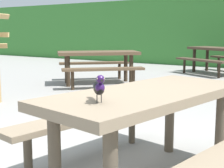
{
  "coord_description": "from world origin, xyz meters",
  "views": [
    {
      "loc": [
        1.5,
        -2.2,
        1.19
      ],
      "look_at": [
        0.29,
        -0.36,
        0.84
      ],
      "focal_mm": 53.83,
      "sensor_mm": 36.0,
      "label": 1
    }
  ],
  "objects_px": {
    "picnic_table_foreground": "(148,114)",
    "picnic_table_mid_left": "(98,60)",
    "bird_grackle": "(99,87)",
    "picnic_table_far_centre": "(219,54)"
  },
  "relations": [
    {
      "from": "bird_grackle",
      "to": "picnic_table_mid_left",
      "type": "relative_size",
      "value": 0.09
    },
    {
      "from": "picnic_table_foreground",
      "to": "bird_grackle",
      "type": "height_order",
      "value": "bird_grackle"
    },
    {
      "from": "picnic_table_mid_left",
      "to": "picnic_table_foreground",
      "type": "bearing_deg",
      "value": -49.91
    },
    {
      "from": "bird_grackle",
      "to": "picnic_table_far_centre",
      "type": "relative_size",
      "value": 0.1
    },
    {
      "from": "bird_grackle",
      "to": "picnic_table_foreground",
      "type": "bearing_deg",
      "value": 84.8
    },
    {
      "from": "picnic_table_mid_left",
      "to": "bird_grackle",
      "type": "bearing_deg",
      "value": -54.18
    },
    {
      "from": "bird_grackle",
      "to": "picnic_table_far_centre",
      "type": "xyz_separation_m",
      "value": [
        -1.46,
        7.84,
        -0.29
      ]
    },
    {
      "from": "picnic_table_foreground",
      "to": "picnic_table_mid_left",
      "type": "distance_m",
      "value": 5.09
    },
    {
      "from": "picnic_table_foreground",
      "to": "picnic_table_far_centre",
      "type": "xyz_separation_m",
      "value": [
        -1.52,
        7.26,
        0.0
      ]
    },
    {
      "from": "picnic_table_mid_left",
      "to": "picnic_table_far_centre",
      "type": "relative_size",
      "value": 1.05
    }
  ]
}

